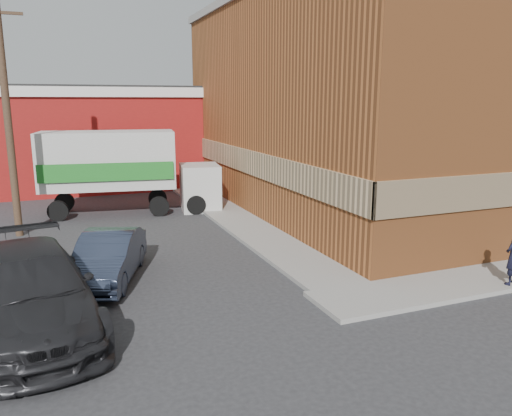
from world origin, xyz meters
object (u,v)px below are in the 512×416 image
object	(u,v)px
warehouse	(56,137)
box_truck	(125,166)
brick_building	(391,104)
sedan	(108,257)
utility_pole	(6,103)
suv_b	(30,291)

from	to	relation	value
warehouse	box_truck	size ratio (longest dim) A/B	2.19
brick_building	warehouse	xyz separation A→B (m)	(-14.50, 11.00, -1.87)
sedan	utility_pole	bearing A→B (deg)	132.26
brick_building	suv_b	world-z (taller)	brick_building
warehouse	box_truck	distance (m)	9.05
sedan	suv_b	xyz separation A→B (m)	(-1.81, -2.46, 0.20)
warehouse	utility_pole	world-z (taller)	utility_pole
suv_b	box_truck	distance (m)	11.48
sedan	box_truck	distance (m)	8.70
warehouse	utility_pole	distance (m)	11.27
brick_building	box_truck	xyz separation A→B (m)	(-11.81, 2.40, -2.63)
warehouse	box_truck	world-z (taller)	warehouse
brick_building	suv_b	size ratio (longest dim) A/B	3.07
warehouse	sedan	distance (m)	17.21
brick_building	warehouse	bearing A→B (deg)	142.80
utility_pole	warehouse	bearing A→B (deg)	82.23
utility_pole	sedan	size ratio (longest dim) A/B	2.24
suv_b	box_truck	bearing A→B (deg)	64.87
utility_pole	sedan	xyz separation A→B (m)	(2.56, -6.04, -4.08)
brick_building	utility_pole	size ratio (longest dim) A/B	2.03
brick_building	sedan	size ratio (longest dim) A/B	4.55
suv_b	box_truck	world-z (taller)	box_truck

